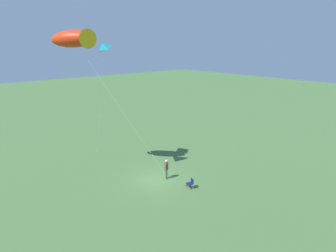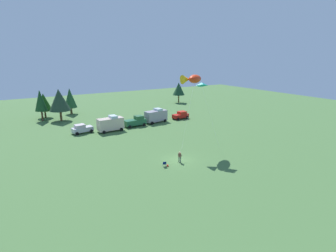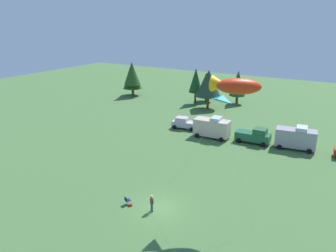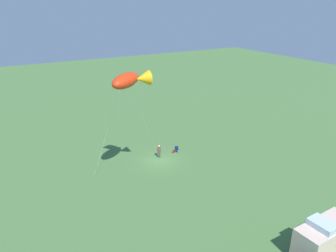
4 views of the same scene
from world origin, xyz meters
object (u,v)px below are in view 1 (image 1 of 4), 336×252
backpack_on_grass (188,185)px  person_kite_flyer (166,168)px  kite_delta_teal (103,46)px  kite_large_fish (76,39)px  folding_chair (191,183)px

backpack_on_grass → person_kite_flyer: bearing=8.2°
backpack_on_grass → kite_delta_teal: size_ratio=0.03×
kite_large_fish → kite_delta_teal: kite_large_fish is taller
person_kite_flyer → kite_delta_teal: kite_delta_teal is taller
folding_chair → kite_delta_teal: kite_delta_teal is taller
kite_large_fish → kite_delta_teal: size_ratio=1.08×
person_kite_flyer → backpack_on_grass: (-2.33, -0.33, -0.91)m
person_kite_flyer → kite_delta_teal: bearing=-33.1°
backpack_on_grass → kite_large_fish: (7.99, 5.24, 11.80)m
backpack_on_grass → kite_large_fish: bearing=33.2°
person_kite_flyer → kite_delta_teal: (5.62, 2.48, 10.25)m
folding_chair → kite_delta_teal: bearing=-50.9°
folding_chair → backpack_on_grass: folding_chair is taller
backpack_on_grass → kite_large_fish: 15.18m
folding_chair → kite_delta_teal: 13.95m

